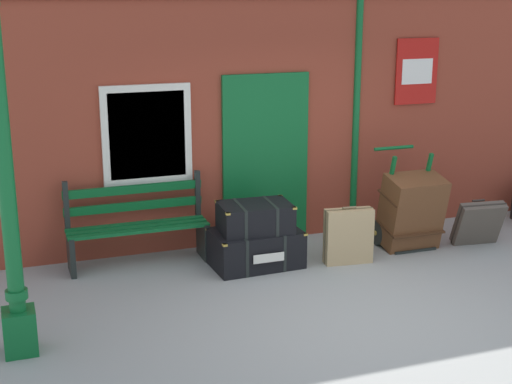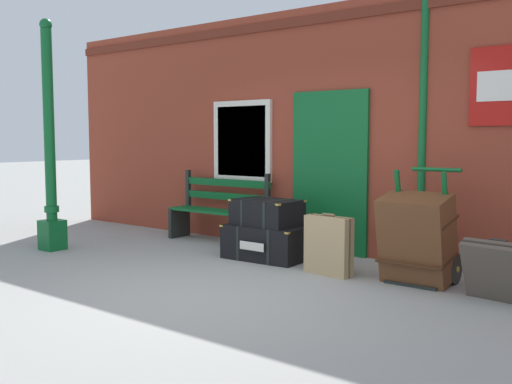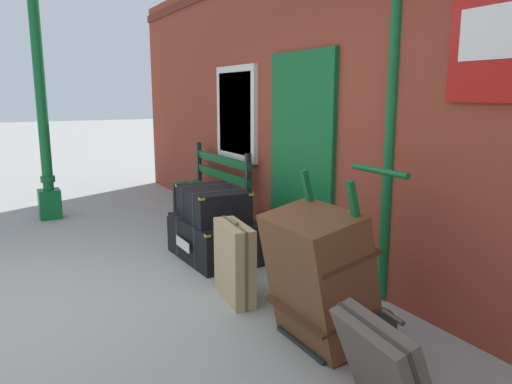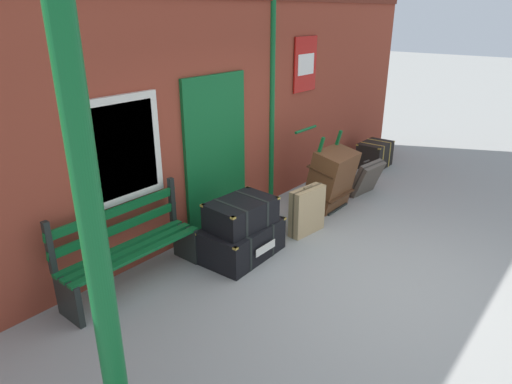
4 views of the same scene
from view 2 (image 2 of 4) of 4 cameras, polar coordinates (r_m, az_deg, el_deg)
name	(u,v)px [view 2 (image 2 of 4)]	position (r m, az deg, el deg)	size (l,w,h in m)	color
ground_plane	(210,293)	(5.81, -4.49, -9.71)	(60.00, 60.00, 0.00)	gray
brick_facade	(344,130)	(7.73, 8.53, 5.95)	(10.40, 0.35, 3.20)	brown
lamp_post	(50,163)	(8.27, -19.34, 2.64)	(0.28, 0.28, 3.05)	#0F5B28
platform_bench	(219,211)	(8.48, -3.57, -1.88)	(1.60, 0.43, 1.01)	#0F5B28
steamer_trunk_base	(267,242)	(7.33, 1.12, -4.86)	(1.04, 0.71, 0.43)	black
steamer_trunk_middle	(267,212)	(7.27, 1.06, -1.99)	(0.84, 0.59, 0.33)	black
porters_trolley	(423,256)	(6.44, 15.89, -5.95)	(0.71, 0.67, 1.18)	black
large_brown_trunk	(417,238)	(6.24, 15.32, -4.37)	(0.70, 0.61, 0.95)	brown
suitcase_tan	(496,271)	(5.83, 22.28, -7.13)	(0.61, 0.40, 0.58)	#51473D
suitcase_umber	(328,246)	(6.51, 7.04, -5.18)	(0.57, 0.24, 0.68)	tan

